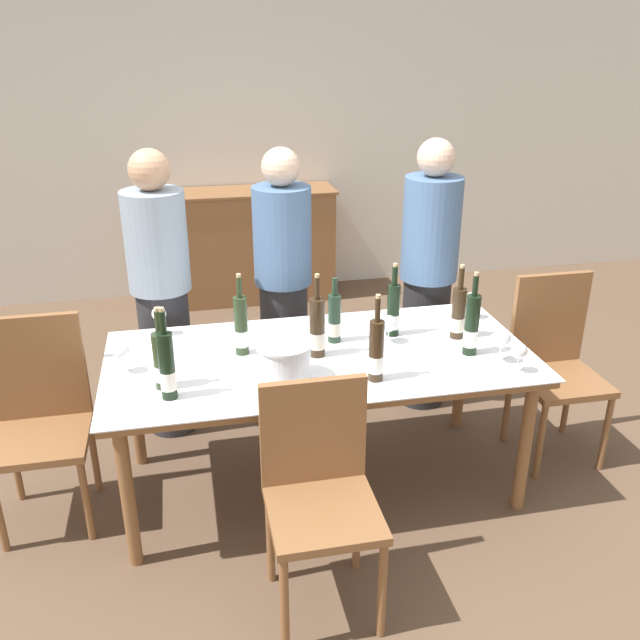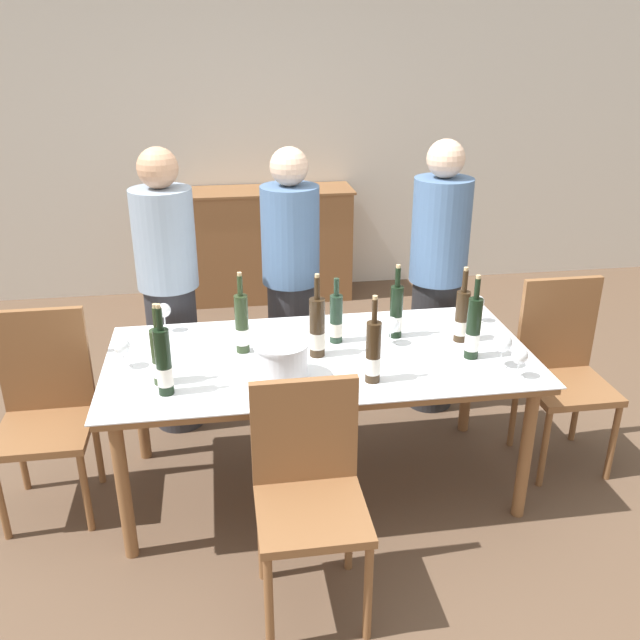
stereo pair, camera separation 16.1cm
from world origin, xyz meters
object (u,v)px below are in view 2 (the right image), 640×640
(sideboard_cabinet, at_px, (270,244))
(wine_glass_5, at_px, (122,348))
(wine_bottle_8, at_px, (317,329))
(person_host, at_px, (170,295))
(dining_table, at_px, (320,367))
(person_guest_left, at_px, (291,285))
(wine_glass_2, at_px, (503,343))
(wine_glass_3, at_px, (391,326))
(wine_bottle_4, at_px, (396,312))
(wine_glass_1, at_px, (164,311))
(wine_bottle_7, at_px, (160,357))
(wine_bottle_2, at_px, (242,325))
(chair_right_end, at_px, (562,362))
(chair_left_end, at_px, (45,401))
(wine_bottle_5, at_px, (462,317))
(ice_bucket, at_px, (281,360))
(wine_bottle_3, at_px, (373,353))
(person_guest_right, at_px, (437,280))
(wine_glass_4, at_px, (520,357))
(wine_glass_0, at_px, (478,303))
(chair_near_front, at_px, (308,482))
(wine_bottle_6, at_px, (336,320))
(wine_bottle_1, at_px, (164,363))

(sideboard_cabinet, xyz_separation_m, wine_glass_5, (-0.88, -2.69, 0.36))
(wine_bottle_8, relative_size, person_host, 0.25)
(dining_table, height_order, person_guest_left, person_guest_left)
(wine_glass_2, bearing_deg, dining_table, 163.28)
(wine_glass_3, bearing_deg, wine_bottle_4, 60.64)
(wine_glass_1, bearing_deg, wine_bottle_7, -88.18)
(wine_glass_2, distance_m, person_host, 1.80)
(wine_bottle_2, relative_size, chair_right_end, 0.41)
(wine_glass_2, distance_m, chair_left_end, 2.14)
(wine_glass_1, bearing_deg, wine_bottle_4, -11.83)
(wine_bottle_5, relative_size, wine_glass_1, 2.52)
(sideboard_cabinet, height_order, chair_right_end, chair_right_end)
(sideboard_cabinet, relative_size, person_host, 0.87)
(dining_table, relative_size, ice_bucket, 8.23)
(wine_bottle_2, distance_m, person_guest_left, 0.80)
(wine_bottle_8, height_order, person_host, person_host)
(wine_bottle_3, relative_size, wine_bottle_4, 1.06)
(chair_left_end, bearing_deg, person_host, 47.95)
(sideboard_cabinet, distance_m, person_guest_right, 2.18)
(wine_glass_4, distance_m, person_guest_right, 1.07)
(wine_glass_5, xyz_separation_m, person_guest_right, (1.70, 0.70, -0.02))
(wine_bottle_5, bearing_deg, dining_table, -175.47)
(ice_bucket, height_order, wine_glass_0, ice_bucket)
(ice_bucket, relative_size, wine_bottle_3, 0.61)
(wine_glass_5, distance_m, chair_right_end, 2.21)
(person_guest_right, bearing_deg, wine_bottle_7, -149.87)
(wine_glass_4, bearing_deg, wine_bottle_7, 173.16)
(wine_glass_5, distance_m, person_host, 0.73)
(wine_glass_4, distance_m, chair_left_end, 2.19)
(wine_bottle_2, xyz_separation_m, wine_glass_5, (-0.54, -0.08, -0.04))
(wine_bottle_4, bearing_deg, chair_left_end, -178.02)
(dining_table, xyz_separation_m, chair_right_end, (1.30, 0.09, -0.12))
(dining_table, height_order, chair_right_end, chair_right_end)
(wine_glass_2, distance_m, chair_near_front, 1.10)
(wine_bottle_8, relative_size, wine_glass_0, 2.79)
(wine_bottle_2, xyz_separation_m, wine_glass_3, (0.71, -0.03, -0.04))
(wine_bottle_4, xyz_separation_m, wine_glass_4, (0.43, -0.50, -0.03))
(wine_bottle_3, relative_size, person_guest_left, 0.25)
(chair_near_front, bearing_deg, wine_bottle_3, 50.83)
(wine_glass_4, bearing_deg, person_guest_left, 126.44)
(wine_bottle_2, relative_size, wine_glass_5, 2.82)
(wine_bottle_2, relative_size, wine_bottle_8, 0.98)
(chair_right_end, bearing_deg, wine_bottle_6, 177.87)
(wine_glass_2, bearing_deg, wine_bottle_2, 163.82)
(wine_bottle_1, height_order, wine_glass_4, wine_bottle_1)
(wine_bottle_3, bearing_deg, person_host, 132.25)
(wine_bottle_7, distance_m, wine_glass_4, 1.56)
(wine_bottle_3, bearing_deg, chair_left_end, 165.59)
(person_host, bearing_deg, wine_glass_2, -32.19)
(wine_glass_2, bearing_deg, person_host, 147.81)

